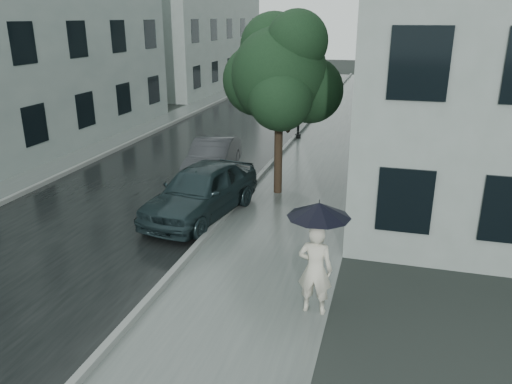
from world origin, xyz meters
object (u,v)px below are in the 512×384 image
(street_tree, at_px, (280,74))
(lamp_post, at_px, (296,75))
(car_near, at_px, (201,191))
(car_far, at_px, (213,157))
(pedestrian, at_px, (315,269))

(street_tree, xyz_separation_m, lamp_post, (-1.00, 7.72, -0.89))
(car_near, distance_m, car_far, 4.01)
(lamp_post, bearing_deg, car_far, -110.26)
(car_far, bearing_deg, lamp_post, 68.28)
(pedestrian, relative_size, street_tree, 0.32)
(pedestrian, distance_m, car_far, 9.43)
(pedestrian, xyz_separation_m, street_tree, (-2.30, 6.83, 2.92))
(pedestrian, bearing_deg, car_near, -43.38)
(car_near, bearing_deg, car_far, 115.17)
(street_tree, distance_m, lamp_post, 7.84)
(lamp_post, bearing_deg, street_tree, -88.12)
(car_near, xyz_separation_m, car_far, (-1.07, 3.86, -0.11))
(lamp_post, distance_m, car_near, 10.68)
(street_tree, relative_size, lamp_post, 1.11)
(street_tree, bearing_deg, car_far, 157.23)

